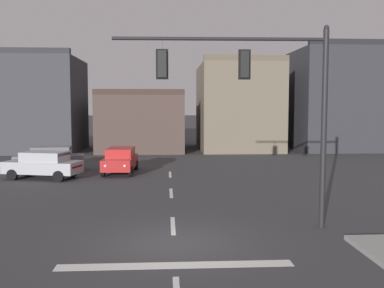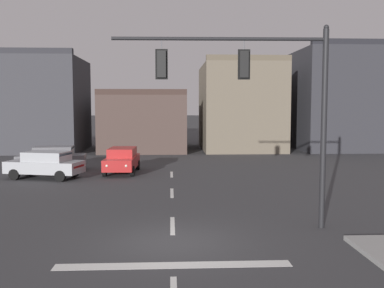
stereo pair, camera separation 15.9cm
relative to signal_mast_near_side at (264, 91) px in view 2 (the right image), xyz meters
name	(u,v)px [view 2 (the right image)]	position (x,y,z in m)	size (l,w,h in m)	color
ground_plane	(173,243)	(-3.16, -1.54, -4.82)	(400.00, 400.00, 0.00)	#353538
stop_bar_paint	(173,265)	(-3.16, -3.54, -4.81)	(6.40, 0.50, 0.01)	silver
lane_centreline	(173,225)	(-3.16, 0.46, -4.81)	(0.16, 26.40, 0.01)	silver
signal_mast_near_side	(264,91)	(0.00, 0.00, 0.00)	(7.40, 0.45, 7.05)	black
car_lot_nearside	(45,164)	(-10.67, 11.25, -3.96)	(4.71, 2.82, 1.61)	#9EA0A5
car_lot_middle	(122,160)	(-6.35, 13.31, -3.96)	(2.07, 4.52, 1.61)	#A81E1E
car_lot_farside	(52,158)	(-11.15, 14.67, -3.96)	(4.58, 2.26, 1.61)	slate
building_row	(205,107)	(0.25, 28.77, -0.59)	(38.94, 10.58, 10.28)	#38383D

